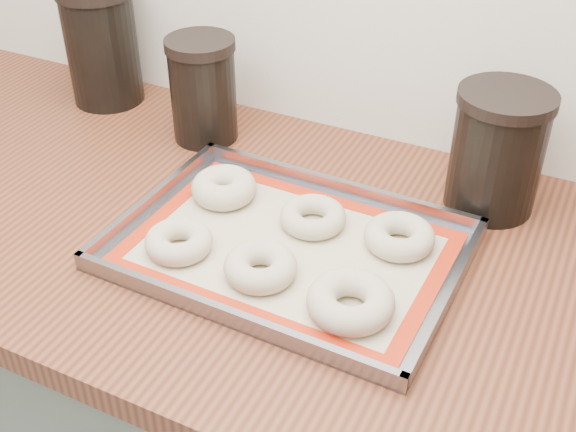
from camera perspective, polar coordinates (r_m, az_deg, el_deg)
The scene contains 13 objects.
cabinet at distance 1.38m, azimuth -3.66°, elevation -16.24°, with size 3.00×0.65×0.86m, color slate.
countertop at distance 1.06m, azimuth -4.56°, elevation -1.10°, with size 3.06×0.68×0.04m, color brown.
baking_tray at distance 0.98m, azimuth -0.00°, elevation -2.51°, with size 0.47×0.34×0.03m.
baking_mat at distance 0.99m, azimuth 0.00°, elevation -2.60°, with size 0.43×0.30×0.00m.
bagel_front_left at distance 0.98m, azimuth -8.62°, elevation -2.00°, with size 0.09×0.09×0.03m, color #C4B598.
bagel_front_mid at distance 0.93m, azimuth -2.19°, elevation -4.02°, with size 0.10×0.10×0.03m, color #C4B598.
bagel_front_right at distance 0.88m, azimuth 4.96°, elevation -6.73°, with size 0.11×0.11×0.04m, color #C4B598.
bagel_back_left at distance 1.08m, azimuth -5.09°, elevation 2.26°, with size 0.10×0.10×0.04m, color #C4B598.
bagel_back_mid at distance 1.02m, azimuth 1.98°, elevation -0.06°, with size 0.09×0.09×0.03m, color #C4B598.
bagel_back_right at distance 0.99m, azimuth 8.80°, elevation -1.61°, with size 0.10×0.10×0.03m, color #C4B598.
canister_left at distance 1.38m, azimuth -14.50°, elevation 12.99°, with size 0.14×0.14×0.22m.
canister_mid at distance 1.22m, azimuth -6.73°, elevation 9.91°, with size 0.11×0.11×0.18m.
canister_right at distance 1.07m, azimuth 16.21°, elevation 4.97°, with size 0.14×0.14×0.18m.
Camera 1 is at (0.45, 0.95, 1.52)m, focal length 45.00 mm.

